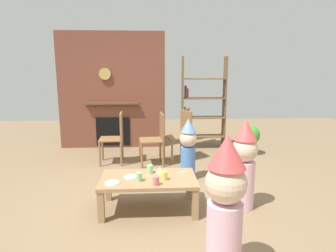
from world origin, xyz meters
name	(u,v)px	position (x,y,z in m)	size (l,w,h in m)	color
ground_plane	(158,196)	(0.00, 0.00, 0.00)	(12.00, 12.00, 0.00)	#846B4C
brick_fireplace_feature	(112,91)	(-0.89, 2.60, 1.19)	(2.20, 0.28, 2.40)	brown
bookshelf	(200,107)	(0.94, 2.40, 0.87)	(0.90, 0.28, 1.90)	brown
coffee_table	(149,182)	(-0.12, -0.36, 0.34)	(1.12, 0.64, 0.39)	#9E7A51
paper_cup_near_left	(156,181)	(-0.04, -0.59, 0.44)	(0.07, 0.07, 0.10)	#E5666B
paper_cup_near_right	(150,169)	(-0.11, -0.21, 0.44)	(0.07, 0.07, 0.10)	#8CD18C
paper_cup_center	(164,176)	(0.06, -0.44, 0.44)	(0.07, 0.07, 0.10)	#F2CC4C
paper_cup_far_left	(139,177)	(-0.23, -0.46, 0.44)	(0.07, 0.07, 0.10)	#8CD18C
paper_plate_front	(112,183)	(-0.52, -0.51, 0.40)	(0.16, 0.16, 0.01)	white
paper_plate_rear	(131,177)	(-0.33, -0.33, 0.40)	(0.16, 0.16, 0.01)	white
birthday_cake_slice	(160,170)	(0.02, -0.19, 0.43)	(0.10, 0.10, 0.07)	#EAC68C
table_fork	(182,172)	(0.29, -0.20, 0.40)	(0.15, 0.02, 0.01)	silver
child_with_cone_hat	(225,204)	(0.48, -1.54, 0.62)	(0.32, 0.32, 1.17)	#EAB2C6
child_in_pink	(244,162)	(1.00, -0.38, 0.57)	(0.30, 0.30, 1.08)	#EAB2C6
child_by_the_chairs	(188,147)	(0.46, 0.60, 0.49)	(0.26, 0.26, 0.93)	#4C7FC6
dining_chair_left	(116,135)	(-0.70, 1.44, 0.51)	(0.41, 0.41, 0.90)	olive
dining_chair_middle	(157,136)	(0.00, 1.33, 0.51)	(0.44, 0.44, 0.90)	olive
dining_chair_right	(181,132)	(0.46, 1.59, 0.51)	(0.52, 0.52, 0.90)	olive
potted_plant_tall	(250,138)	(1.83, 1.84, 0.33)	(0.39, 0.39, 0.58)	beige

